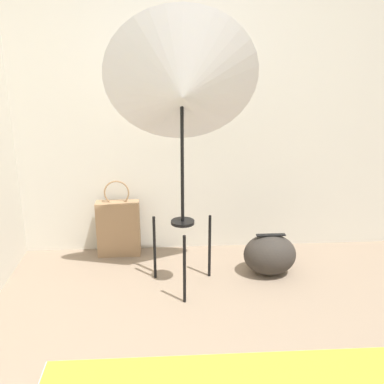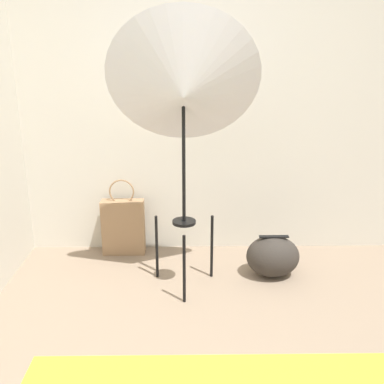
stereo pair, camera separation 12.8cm
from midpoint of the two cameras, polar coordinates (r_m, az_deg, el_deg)
wall_back at (r=3.40m, az=1.00°, el=13.64°), size 8.00×0.05×2.60m
photo_umbrella at (r=2.75m, az=-2.68°, el=12.92°), size 0.96×0.65×1.79m
tote_bag at (r=3.53m, az=-10.35°, el=-4.48°), size 0.33×0.12×0.61m
duffel_bag at (r=3.26m, az=8.73°, el=-7.86°), size 0.37×0.29×0.30m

